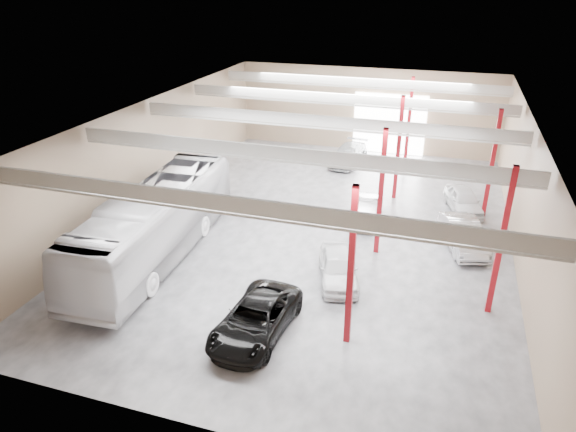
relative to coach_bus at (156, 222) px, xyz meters
The scene contains 8 objects.
depot_shell 10.36m from the coach_bus, 40.12° to the left, with size 22.12×32.12×7.06m.
coach_bus is the anchor object (origin of this frame).
black_sedan 8.98m from the coach_bus, 32.89° to the right, with size 2.52×5.47×1.52m, color black.
car_row_a 9.93m from the coach_bus, ahead, with size 1.80×4.47×1.52m, color white.
car_row_b 12.59m from the coach_bus, 37.48° to the left, with size 1.48×4.24×1.40m, color #ABACB0.
car_row_c 19.19m from the coach_bus, 69.20° to the left, with size 2.09×5.14×1.49m, color gray.
car_right_near 16.83m from the coach_bus, 20.31° to the left, with size 1.68×4.83×1.59m, color #9F9FA4.
car_right_far 19.26m from the coach_bus, 35.01° to the left, with size 1.74×4.32×1.47m, color silver.
Camera 1 is at (6.66, -27.16, 13.85)m, focal length 32.00 mm.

